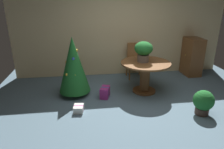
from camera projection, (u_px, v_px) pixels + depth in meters
The scene contains 10 objects.
ground_plane at pixel (140, 109), 4.12m from camera, with size 6.60×6.60×0.00m, color slate.
back_wall_panel at pixel (121, 30), 5.71m from camera, with size 6.00×0.10×2.60m, color beige.
round_dining_table at pixel (145, 71), 4.75m from camera, with size 1.15×1.15×0.74m.
flower_vase at pixel (144, 50), 4.61m from camera, with size 0.42×0.42×0.47m.
wooden_chair_far at pixel (135, 58), 5.69m from camera, with size 0.43×0.43×0.96m.
holiday_tree at pixel (74, 65), 4.51m from camera, with size 0.71×0.71×1.36m.
gift_box_purple at pixel (105, 92), 4.60m from camera, with size 0.27×0.35×0.24m.
gift_box_cream at pixel (79, 109), 4.01m from camera, with size 0.21×0.25×0.13m.
wooden_cabinet at pixel (192, 57), 5.88m from camera, with size 0.43×0.61×1.08m.
potted_plant at pixel (203, 102), 3.87m from camera, with size 0.39×0.39×0.49m.
Camera 1 is at (-1.06, -3.50, 2.10)m, focal length 32.45 mm.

